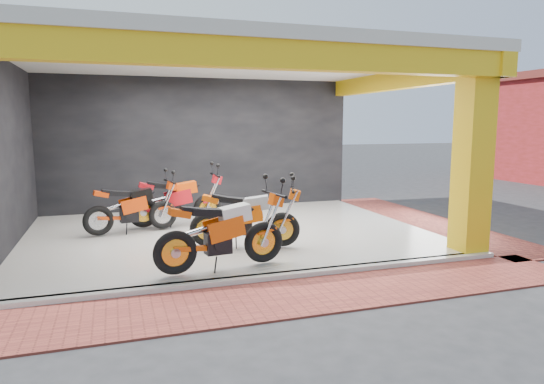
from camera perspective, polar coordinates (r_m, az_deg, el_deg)
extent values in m
plane|color=#2D2D30|center=(8.33, -2.01, -8.24)|extent=(80.00, 80.00, 0.00)
cube|color=white|center=(10.19, -5.18, -4.92)|extent=(8.00, 6.00, 0.10)
cube|color=beige|center=(10.01, -5.45, 15.30)|extent=(8.40, 6.40, 0.20)
cube|color=black|center=(12.98, -8.39, 5.42)|extent=(8.20, 0.20, 3.50)
cube|color=black|center=(9.87, -29.22, 3.64)|extent=(0.20, 6.20, 3.50)
cube|color=gold|center=(9.17, 22.54, 3.78)|extent=(0.50, 0.50, 3.50)
cube|color=gold|center=(7.10, 0.20, 15.85)|extent=(8.40, 0.30, 0.40)
cube|color=gold|center=(11.54, 14.83, 12.61)|extent=(0.30, 6.40, 0.40)
cube|color=white|center=(7.38, 0.24, -9.99)|extent=(8.00, 0.20, 0.10)
cube|color=#9C3F33|center=(6.70, 2.40, -12.24)|extent=(9.00, 1.40, 0.03)
cube|color=#9C3F33|center=(12.18, 17.43, -3.27)|extent=(1.40, 7.00, 0.03)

